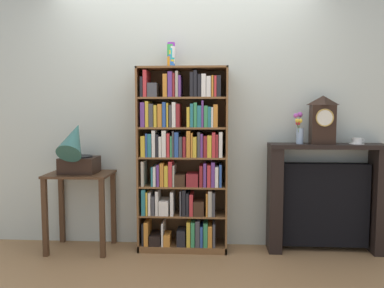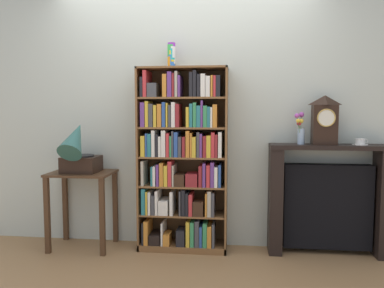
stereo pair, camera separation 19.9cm
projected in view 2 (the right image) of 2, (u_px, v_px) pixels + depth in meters
The scene contains 10 objects.
ground_plane at pixel (182, 253), 3.59m from camera, with size 7.96×6.40×0.02m, color #997047.
wall_back at pixel (204, 113), 3.74m from camera, with size 4.96×0.08×2.60m, color beige.
bookshelf at pixel (182, 161), 3.61m from camera, with size 0.84×0.29×1.73m.
cup_stack at pixel (171, 55), 3.57m from camera, with size 0.07×0.07×0.23m.
side_table_left at pixel (82, 192), 3.68m from camera, with size 0.59×0.44×0.74m.
gramophone at pixel (78, 150), 3.57m from camera, with size 0.33×0.48×0.54m.
fireplace_mantel at pixel (328, 200), 3.53m from camera, with size 1.07×0.27×1.02m.
mantel_clock at pixel (325, 120), 3.44m from camera, with size 0.22×0.14×0.44m.
flower_vase at pixel (300, 130), 3.47m from camera, with size 0.10×0.13×0.29m.
teacup_with_saucer at pixel (360, 142), 3.42m from camera, with size 0.14×0.14×0.06m.
Camera 2 is at (0.50, -3.45, 1.33)m, focal length 35.72 mm.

